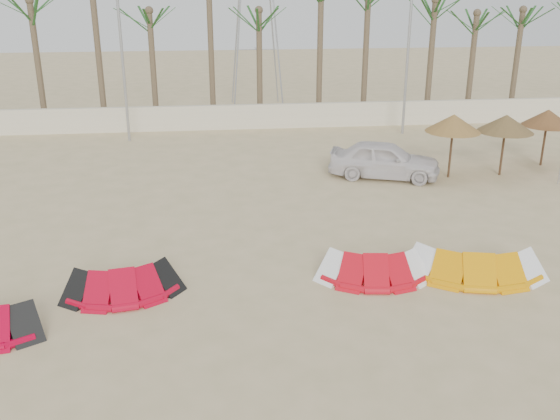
{
  "coord_description": "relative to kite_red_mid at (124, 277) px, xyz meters",
  "views": [
    {
      "loc": [
        -1.9,
        -10.98,
        7.74
      ],
      "look_at": [
        0.0,
        6.0,
        1.3
      ],
      "focal_mm": 40.0,
      "sensor_mm": 36.0,
      "label": 1
    }
  ],
  "objects": [
    {
      "name": "ground",
      "position": [
        4.31,
        -3.87,
        -0.42
      ],
      "size": [
        120.0,
        120.0,
        0.0
      ],
      "primitive_type": "plane",
      "color": "#D3B889",
      "rests_on": "ground"
    },
    {
      "name": "boundary_wall",
      "position": [
        4.31,
        18.13,
        0.23
      ],
      "size": [
        60.0,
        0.3,
        1.3
      ],
      "primitive_type": "cube",
      "color": "beige",
      "rests_on": "ground"
    },
    {
      "name": "palm_line",
      "position": [
        4.97,
        19.63,
        6.03
      ],
      "size": [
        52.0,
        4.0,
        7.7
      ],
      "color": "brown",
      "rests_on": "ground"
    },
    {
      "name": "lamp_b",
      "position": [
        -1.66,
        16.13,
        5.35
      ],
      "size": [
        1.25,
        0.14,
        11.0
      ],
      "color": "#A5A8AD",
      "rests_on": "ground"
    },
    {
      "name": "lamp_c",
      "position": [
        12.34,
        16.13,
        5.35
      ],
      "size": [
        1.25,
        0.14,
        11.0
      ],
      "color": "#A5A8AD",
      "rests_on": "ground"
    },
    {
      "name": "pylon",
      "position": [
        5.31,
        24.13,
        -0.42
      ],
      "size": [
        3.0,
        3.0,
        14.0
      ],
      "primitive_type": null,
      "color": "#A5A8AD",
      "rests_on": "ground"
    },
    {
      "name": "kite_red_mid",
      "position": [
        0.0,
        0.0,
        0.0
      ],
      "size": [
        3.17,
        1.93,
        0.9
      ],
      "color": "#B5051E",
      "rests_on": "ground"
    },
    {
      "name": "kite_red_right",
      "position": [
        6.59,
        0.17,
        0.0
      ],
      "size": [
        3.14,
        1.82,
        0.9
      ],
      "color": "red",
      "rests_on": "ground"
    },
    {
      "name": "kite_orange",
      "position": [
        9.38,
        0.1,
        0.0
      ],
      "size": [
        3.9,
        2.21,
        0.9
      ],
      "color": "orange",
      "rests_on": "ground"
    },
    {
      "name": "parasol_left",
      "position": [
        11.97,
        8.6,
        1.83
      ],
      "size": [
        2.21,
        2.21,
        2.6
      ],
      "color": "#4C331E",
      "rests_on": "ground"
    },
    {
      "name": "parasol_mid",
      "position": [
        14.19,
        8.66,
        1.74
      ],
      "size": [
        2.26,
        2.26,
        2.52
      ],
      "color": "#4C331E",
      "rests_on": "ground"
    },
    {
      "name": "parasol_right",
      "position": [
        16.59,
        9.8,
        1.67
      ],
      "size": [
        2.11,
        2.11,
        2.45
      ],
      "color": "#4C331E",
      "rests_on": "ground"
    },
    {
      "name": "car",
      "position": [
        9.32,
        8.85,
        0.34
      ],
      "size": [
        4.76,
        3.13,
        1.51
      ],
      "primitive_type": "imported",
      "rotation": [
        0.0,
        0.0,
        1.24
      ],
      "color": "silver",
      "rests_on": "ground"
    }
  ]
}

